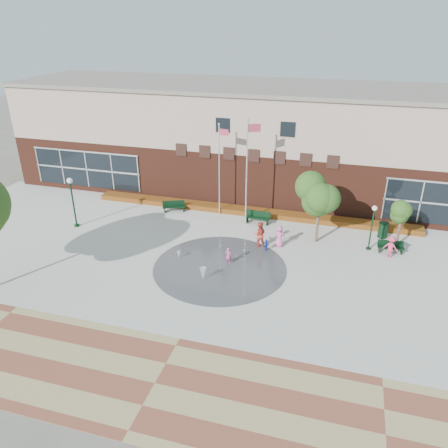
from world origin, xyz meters
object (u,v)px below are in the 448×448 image
(flagpole_right, at_px, (247,168))
(child_splash, at_px, (228,256))
(bench_left, at_px, (174,208))
(flagpole_left, at_px, (220,166))
(trash_can, at_px, (383,230))

(flagpole_right, height_order, child_splash, flagpole_right)
(bench_left, xyz_separation_m, child_splash, (6.41, -6.71, 0.29))
(flagpole_left, bearing_deg, child_splash, -55.84)
(flagpole_left, distance_m, child_splash, 8.45)
(flagpole_left, relative_size, child_splash, 6.32)
(flagpole_left, bearing_deg, flagpole_right, -13.04)
(bench_left, bearing_deg, flagpole_left, -14.54)
(flagpole_right, bearing_deg, child_splash, -111.30)
(flagpole_right, bearing_deg, bench_left, 149.75)
(flagpole_right, relative_size, trash_can, 6.98)
(flagpole_right, relative_size, child_splash, 7.01)
(flagpole_left, bearing_deg, trash_can, 10.70)
(trash_can, relative_size, child_splash, 1.00)
(flagpole_right, distance_m, bench_left, 7.53)
(flagpole_left, height_order, flagpole_right, flagpole_right)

